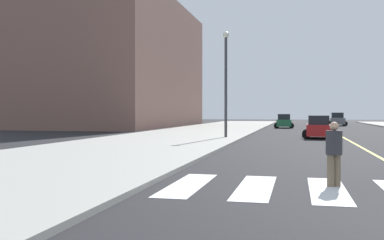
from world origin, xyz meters
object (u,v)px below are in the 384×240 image
(car_gray_second, at_px, (337,120))
(street_lamp, at_px, (226,75))
(car_green_third, at_px, (284,121))
(car_red_nearest, at_px, (318,128))
(pedestrian_crossing, at_px, (334,151))

(car_gray_second, height_order, street_lamp, street_lamp)
(car_gray_second, bearing_deg, car_green_third, 57.26)
(car_red_nearest, xyz_separation_m, car_gray_second, (3.99, 31.66, 0.08))
(street_lamp, bearing_deg, car_gray_second, 72.92)
(car_gray_second, height_order, car_green_third, car_gray_second)
(street_lamp, bearing_deg, car_red_nearest, 21.26)
(pedestrian_crossing, distance_m, street_lamp, 20.85)
(car_gray_second, bearing_deg, car_red_nearest, 83.99)
(car_red_nearest, distance_m, car_green_third, 21.38)
(car_red_nearest, bearing_deg, pedestrian_crossing, -90.42)
(car_red_nearest, height_order, car_green_third, car_green_third)
(car_red_nearest, relative_size, pedestrian_crossing, 2.25)
(car_red_nearest, relative_size, car_green_third, 1.00)
(pedestrian_crossing, bearing_deg, car_green_third, 68.55)
(pedestrian_crossing, bearing_deg, car_red_nearest, 63.72)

